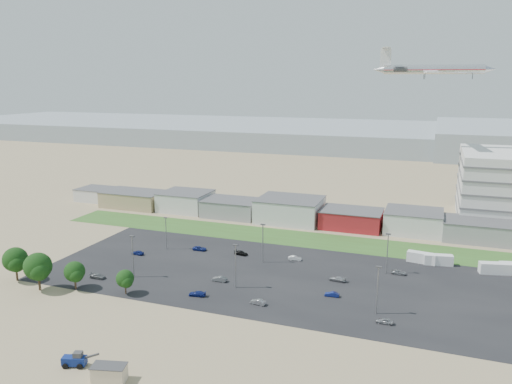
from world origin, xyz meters
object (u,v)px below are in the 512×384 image
at_px(parked_car_5, 138,253).
at_px(parked_car_3, 197,294).
at_px(telehandler, 74,359).
at_px(parked_car_4, 219,279).
at_px(parked_car_9, 200,248).
at_px(parked_car_12, 337,279).
at_px(parked_car_2, 385,321).
at_px(parked_car_13, 258,302).
at_px(parked_car_11, 295,258).
at_px(parked_car_6, 241,253).
at_px(parked_car_1, 332,294).
at_px(box_trailer_a, 422,258).
at_px(tree_far_left, 16,262).
at_px(parked_car_8, 399,272).
at_px(airliner, 433,69).
at_px(portable_shed, 109,373).
at_px(parked_car_10, 98,276).

bearing_deg(parked_car_5, parked_car_3, 58.61).
xyz_separation_m(telehandler, parked_car_3, (6.88, 33.57, -0.79)).
height_order(parked_car_4, parked_car_9, parked_car_4).
relative_size(parked_car_4, parked_car_12, 0.91).
distance_m(parked_car_2, parked_car_13, 27.39).
relative_size(parked_car_2, parked_car_11, 0.95).
bearing_deg(parked_car_3, parked_car_9, -162.49).
bearing_deg(parked_car_12, parked_car_11, -121.55).
xyz_separation_m(parked_car_4, parked_car_11, (13.50, 20.98, -0.02)).
relative_size(parked_car_6, parked_car_13, 1.13).
xyz_separation_m(parked_car_1, parked_car_2, (12.78, -9.38, 0.04)).
bearing_deg(parked_car_6, box_trailer_a, -69.10).
xyz_separation_m(parked_car_1, parked_car_13, (-14.61, -9.80, 0.04)).
xyz_separation_m(telehandler, parked_car_13, (21.59, 34.16, -0.77)).
bearing_deg(tree_far_left, parked_car_2, 5.21).
bearing_deg(telehandler, box_trailer_a, 36.50).
distance_m(tree_far_left, parked_car_9, 48.83).
xyz_separation_m(telehandler, parked_car_4, (8.17, 43.28, -0.74)).
xyz_separation_m(telehandler, parked_car_11, (21.67, 64.26, -0.76)).
height_order(parked_car_3, parked_car_9, parked_car_3).
relative_size(parked_car_4, parked_car_8, 1.02).
xyz_separation_m(airliner, parked_car_8, (-3.60, -66.97, -52.18)).
bearing_deg(tree_far_left, parked_car_4, 19.42).
height_order(telehandler, parked_car_4, telehandler).
distance_m(telehandler, parked_car_2, 59.96).
distance_m(airliner, parked_car_5, 119.56).
relative_size(airliner, parked_car_6, 10.23).
relative_size(tree_far_left, parked_car_13, 2.69).
xyz_separation_m(tree_far_left, parked_car_4, (47.56, 16.76, -4.23)).
bearing_deg(parked_car_1, box_trailer_a, 144.97).
relative_size(portable_shed, parked_car_4, 1.49).
bearing_deg(parked_car_8, airliner, -2.02).
distance_m(tree_far_left, parked_car_6, 58.51).
relative_size(tree_far_left, parked_car_12, 2.33).
distance_m(parked_car_6, parked_car_10, 39.68).
bearing_deg(parked_car_5, tree_far_left, -30.27).
height_order(airliner, parked_car_5, airliner).
bearing_deg(parked_car_10, parked_car_13, -90.52).
bearing_deg(parked_car_9, parked_car_4, -144.21).
relative_size(parked_car_10, parked_car_12, 1.01).
relative_size(telehandler, parked_car_4, 1.73).
height_order(telehandler, parked_car_5, telehandler).
xyz_separation_m(box_trailer_a, parked_car_12, (-19.10, -20.90, -0.82)).
bearing_deg(parked_car_5, parked_car_2, 78.19).
relative_size(parked_car_2, parked_car_6, 0.85).
distance_m(parked_car_10, parked_car_11, 52.37).
xyz_separation_m(parked_car_3, parked_car_4, (1.29, 9.72, 0.04)).
distance_m(portable_shed, telehandler, 8.53).
distance_m(parked_car_11, parked_car_12, 17.64).
bearing_deg(parked_car_4, parked_car_8, 114.95).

